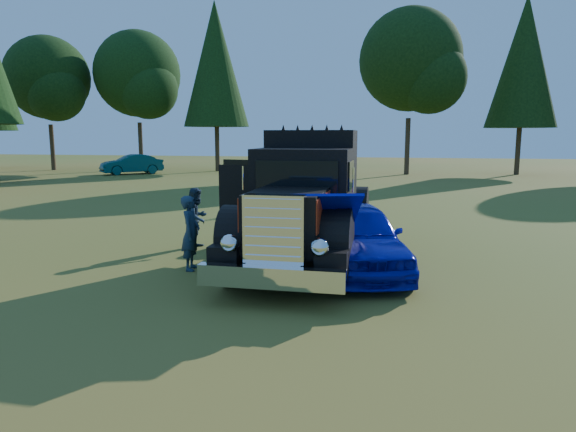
% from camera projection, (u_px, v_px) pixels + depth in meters
% --- Properties ---
extents(ground, '(120.00, 120.00, 0.00)m').
position_uv_depth(ground, '(226.00, 283.00, 10.08)').
color(ground, '#385A1A').
rests_on(ground, ground).
extents(treeline, '(72.10, 24.04, 13.84)m').
position_uv_depth(treeline, '(316.00, 64.00, 35.73)').
color(treeline, '#2D2116').
rests_on(treeline, ground).
extents(diamond_t_truck, '(3.37, 7.16, 3.00)m').
position_uv_depth(diamond_t_truck, '(305.00, 207.00, 11.60)').
color(diamond_t_truck, black).
rests_on(diamond_t_truck, ground).
extents(hotrod_coupe, '(2.85, 4.66, 1.89)m').
position_uv_depth(hotrod_coupe, '(355.00, 237.00, 10.93)').
color(hotrod_coupe, '#081AB5').
rests_on(hotrod_coupe, ground).
extents(spectator_near, '(0.47, 0.64, 1.61)m').
position_uv_depth(spectator_near, '(191.00, 233.00, 11.01)').
color(spectator_near, '#1B283F').
rests_on(spectator_near, ground).
extents(spectator_far, '(0.74, 0.87, 1.56)m').
position_uv_depth(spectator_far, '(197.00, 218.00, 13.21)').
color(spectator_far, '#1A243D').
rests_on(spectator_far, ground).
extents(distant_teal_car, '(4.30, 4.21, 1.47)m').
position_uv_depth(distant_teal_car, '(132.00, 164.00, 38.50)').
color(distant_teal_car, '#0B3742').
rests_on(distant_teal_car, ground).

